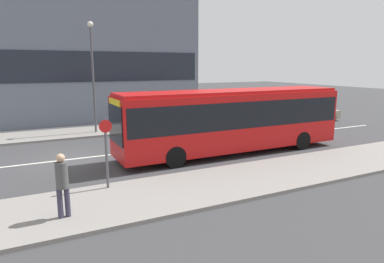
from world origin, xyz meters
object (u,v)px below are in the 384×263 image
Objects in this scene: pedestrian_near_stop at (62,181)px; city_bus at (232,117)px; parked_car_0 at (259,118)px; street_lamp at (92,66)px; bus_stop_sign at (106,148)px; parked_car_1 at (314,113)px.

city_bus is at bearing 21.67° from pedestrian_near_stop.
parked_car_0 is at bearing 45.20° from city_bus.
city_bus is 8.23m from parked_car_0.
street_lamp reaches higher than city_bus.
street_lamp is at bearing 80.87° from bus_stop_sign.
city_bus is 2.94× the size of parked_car_1.
parked_car_1 is 20.07m from bus_stop_sign.
bus_stop_sign reaches higher than parked_car_0.
parked_car_0 is 1.16× the size of parked_car_1.
pedestrian_near_stop reaches higher than parked_car_1.
parked_car_0 is 0.68× the size of street_lamp.
city_bus is 9.66m from pedestrian_near_stop.
parked_car_0 is 1.89× the size of bus_stop_sign.
city_bus is 6.36× the size of pedestrian_near_stop.
pedestrian_near_stop is 0.27× the size of street_lamp.
city_bus is 4.78× the size of bus_stop_sign.
parked_car_1 is at bearing -8.55° from street_lamp.
pedestrian_near_stop is at bearing -105.13° from street_lamp.
pedestrian_near_stop is at bearing -153.42° from parked_car_1.
city_bus is at bearing -57.21° from street_lamp.
city_bus is 12.75m from parked_car_1.
parked_car_0 is 15.26m from bus_stop_sign.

